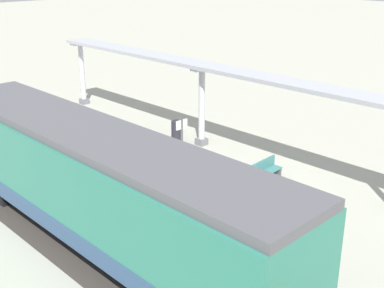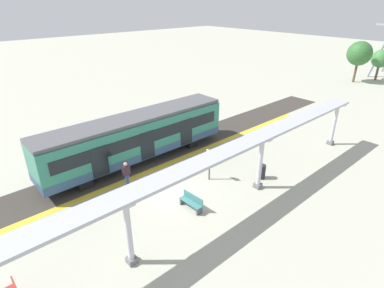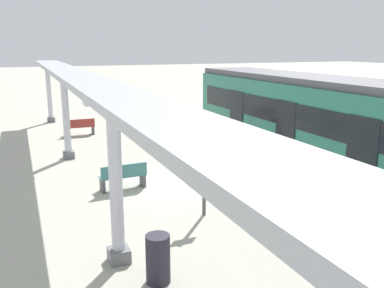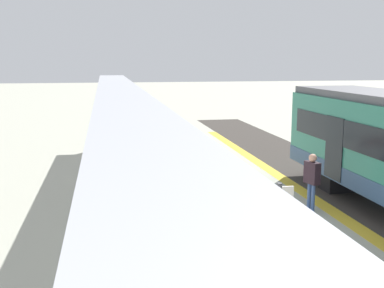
{
  "view_description": "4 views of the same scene",
  "coord_description": "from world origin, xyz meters",
  "px_view_note": "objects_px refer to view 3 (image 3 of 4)",
  "views": [
    {
      "loc": [
        -12.12,
        -10.42,
        7.86
      ],
      "look_at": [
        -0.31,
        1.68,
        1.61
      ],
      "focal_mm": 46.8,
      "sensor_mm": 36.0,
      "label": 1
    },
    {
      "loc": [
        12.42,
        -9.4,
        10.84
      ],
      "look_at": [
        -1.25,
        2.68,
        2.09
      ],
      "focal_mm": 28.61,
      "sensor_mm": 36.0,
      "label": 2
    },
    {
      "loc": [
        4.67,
        12.56,
        4.52
      ],
      "look_at": [
        -0.1,
        1.11,
        1.59
      ],
      "focal_mm": 38.86,
      "sensor_mm": 36.0,
      "label": 3
    },
    {
      "loc": [
        3.41,
        10.77,
        4.43
      ],
      "look_at": [
        1.0,
        -2.02,
        2.1
      ],
      "focal_mm": 43.65,
      "sensor_mm": 36.0,
      "label": 4
    }
  ],
  "objects_px": {
    "bench_mid_platform": "(80,127)",
    "passenger_waiting_near_edge": "(222,136)",
    "canopy_pillar_third": "(116,182)",
    "trash_bin": "(158,259)",
    "platform_info_sign": "(204,168)",
    "canopy_pillar_nearest": "(49,93)",
    "bench_near_end": "(123,176)",
    "canopy_pillar_second": "(66,115)",
    "train_near_carriage": "(316,123)"
  },
  "relations": [
    {
      "from": "canopy_pillar_nearest",
      "to": "passenger_waiting_near_edge",
      "type": "xyz_separation_m",
      "value": [
        -5.51,
        12.14,
        -0.69
      ]
    },
    {
      "from": "canopy_pillar_second",
      "to": "bench_near_end",
      "type": "xyz_separation_m",
      "value": [
        -1.19,
        4.65,
        -1.35
      ]
    },
    {
      "from": "platform_info_sign",
      "to": "bench_near_end",
      "type": "bearing_deg",
      "value": -61.98
    },
    {
      "from": "train_near_carriage",
      "to": "bench_mid_platform",
      "type": "bearing_deg",
      "value": -55.12
    },
    {
      "from": "canopy_pillar_third",
      "to": "trash_bin",
      "type": "height_order",
      "value": "canopy_pillar_third"
    },
    {
      "from": "passenger_waiting_near_edge",
      "to": "trash_bin",
      "type": "bearing_deg",
      "value": 55.3
    },
    {
      "from": "canopy_pillar_nearest",
      "to": "trash_bin",
      "type": "bearing_deg",
      "value": 91.58
    },
    {
      "from": "canopy_pillar_third",
      "to": "bench_mid_platform",
      "type": "height_order",
      "value": "canopy_pillar_third"
    },
    {
      "from": "bench_mid_platform",
      "to": "platform_info_sign",
      "type": "xyz_separation_m",
      "value": [
        -1.64,
        12.02,
        0.89
      ]
    },
    {
      "from": "canopy_pillar_nearest",
      "to": "bench_mid_platform",
      "type": "relative_size",
      "value": 2.35
    },
    {
      "from": "bench_near_end",
      "to": "platform_info_sign",
      "type": "distance_m",
      "value": 3.4
    },
    {
      "from": "canopy_pillar_third",
      "to": "trash_bin",
      "type": "bearing_deg",
      "value": 116.26
    },
    {
      "from": "canopy_pillar_nearest",
      "to": "trash_bin",
      "type": "relative_size",
      "value": 3.58
    },
    {
      "from": "bench_near_end",
      "to": "bench_mid_platform",
      "type": "relative_size",
      "value": 1.01
    },
    {
      "from": "trash_bin",
      "to": "platform_info_sign",
      "type": "xyz_separation_m",
      "value": [
        -2.2,
        -2.69,
        0.83
      ]
    },
    {
      "from": "train_near_carriage",
      "to": "bench_mid_platform",
      "type": "distance_m",
      "value": 12.23
    },
    {
      "from": "canopy_pillar_third",
      "to": "trash_bin",
      "type": "xyz_separation_m",
      "value": [
        -0.53,
        1.08,
        -1.3
      ]
    },
    {
      "from": "canopy_pillar_nearest",
      "to": "passenger_waiting_near_edge",
      "type": "distance_m",
      "value": 13.35
    },
    {
      "from": "canopy_pillar_third",
      "to": "bench_near_end",
      "type": "xyz_separation_m",
      "value": [
        -1.19,
        -4.51,
        -1.35
      ]
    },
    {
      "from": "train_near_carriage",
      "to": "trash_bin",
      "type": "distance_m",
      "value": 8.98
    },
    {
      "from": "train_near_carriage",
      "to": "passenger_waiting_near_edge",
      "type": "distance_m",
      "value": 3.59
    },
    {
      "from": "canopy_pillar_second",
      "to": "platform_info_sign",
      "type": "bearing_deg",
      "value": 109.87
    },
    {
      "from": "bench_mid_platform",
      "to": "platform_info_sign",
      "type": "relative_size",
      "value": 0.68
    },
    {
      "from": "canopy_pillar_third",
      "to": "passenger_waiting_near_edge",
      "type": "relative_size",
      "value": 2.0
    },
    {
      "from": "train_near_carriage",
      "to": "bench_near_end",
      "type": "relative_size",
      "value": 9.25
    },
    {
      "from": "trash_bin",
      "to": "passenger_waiting_near_edge",
      "type": "relative_size",
      "value": 0.56
    },
    {
      "from": "bench_near_end",
      "to": "trash_bin",
      "type": "bearing_deg",
      "value": 83.31
    },
    {
      "from": "train_near_carriage",
      "to": "bench_near_end",
      "type": "height_order",
      "value": "train_near_carriage"
    },
    {
      "from": "platform_info_sign",
      "to": "canopy_pillar_nearest",
      "type": "bearing_deg",
      "value": -80.69
    },
    {
      "from": "canopy_pillar_third",
      "to": "passenger_waiting_near_edge",
      "type": "xyz_separation_m",
      "value": [
        -5.51,
        -6.11,
        -0.69
      ]
    },
    {
      "from": "trash_bin",
      "to": "platform_info_sign",
      "type": "distance_m",
      "value": 3.57
    },
    {
      "from": "canopy_pillar_nearest",
      "to": "train_near_carriage",
      "type": "bearing_deg",
      "value": 118.85
    },
    {
      "from": "canopy_pillar_third",
      "to": "platform_info_sign",
      "type": "height_order",
      "value": "canopy_pillar_third"
    },
    {
      "from": "canopy_pillar_nearest",
      "to": "canopy_pillar_third",
      "type": "distance_m",
      "value": 18.25
    },
    {
      "from": "canopy_pillar_second",
      "to": "platform_info_sign",
      "type": "height_order",
      "value": "canopy_pillar_second"
    },
    {
      "from": "canopy_pillar_second",
      "to": "canopy_pillar_third",
      "type": "bearing_deg",
      "value": 90.0
    },
    {
      "from": "canopy_pillar_third",
      "to": "canopy_pillar_nearest",
      "type": "bearing_deg",
      "value": -90.0
    },
    {
      "from": "train_near_carriage",
      "to": "trash_bin",
      "type": "xyz_separation_m",
      "value": [
        7.5,
        4.75,
        -1.34
      ]
    },
    {
      "from": "canopy_pillar_second",
      "to": "bench_near_end",
      "type": "height_order",
      "value": "canopy_pillar_second"
    },
    {
      "from": "platform_info_sign",
      "to": "train_near_carriage",
      "type": "bearing_deg",
      "value": -158.86
    },
    {
      "from": "canopy_pillar_second",
      "to": "trash_bin",
      "type": "bearing_deg",
      "value": 92.97
    },
    {
      "from": "bench_near_end",
      "to": "passenger_waiting_near_edge",
      "type": "relative_size",
      "value": 0.86
    },
    {
      "from": "canopy_pillar_second",
      "to": "platform_info_sign",
      "type": "relative_size",
      "value": 1.6
    },
    {
      "from": "bench_mid_platform",
      "to": "passenger_waiting_near_edge",
      "type": "xyz_separation_m",
      "value": [
        -4.42,
        7.52,
        0.66
      ]
    },
    {
      "from": "canopy_pillar_second",
      "to": "bench_near_end",
      "type": "bearing_deg",
      "value": 104.32
    },
    {
      "from": "train_near_carriage",
      "to": "canopy_pillar_second",
      "type": "height_order",
      "value": "canopy_pillar_second"
    },
    {
      "from": "trash_bin",
      "to": "passenger_waiting_near_edge",
      "type": "bearing_deg",
      "value": -124.7
    },
    {
      "from": "canopy_pillar_third",
      "to": "bench_mid_platform",
      "type": "relative_size",
      "value": 2.35
    },
    {
      "from": "bench_near_end",
      "to": "trash_bin",
      "type": "xyz_separation_m",
      "value": [
        0.66,
        5.59,
        0.05
      ]
    },
    {
      "from": "canopy_pillar_third",
      "to": "passenger_waiting_near_edge",
      "type": "distance_m",
      "value": 8.26
    }
  ]
}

